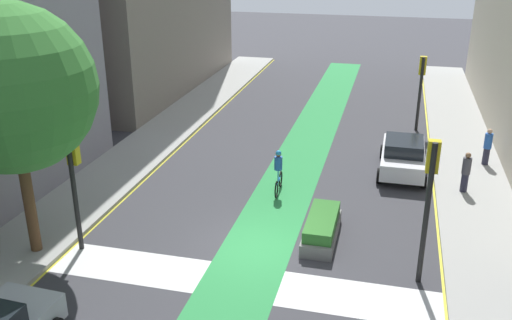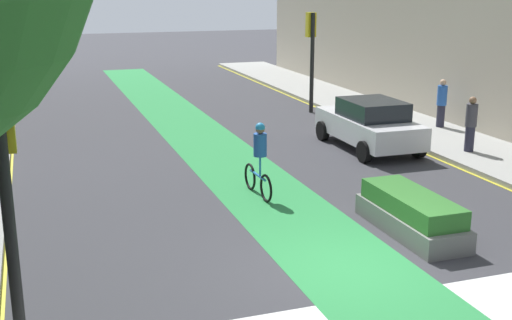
{
  "view_description": "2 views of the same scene",
  "coord_description": "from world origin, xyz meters",
  "px_view_note": "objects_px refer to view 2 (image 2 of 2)",
  "views": [
    {
      "loc": [
        4.0,
        -15.88,
        9.73
      ],
      "look_at": [
        -0.88,
        3.58,
        1.72
      ],
      "focal_mm": 39.62,
      "sensor_mm": 36.0,
      "label": 1
    },
    {
      "loc": [
        -5.2,
        -9.89,
        5.06
      ],
      "look_at": [
        -0.73,
        3.13,
        1.33
      ],
      "focal_mm": 46.05,
      "sensor_mm": 36.0,
      "label": 2
    }
  ],
  "objects_px": {
    "traffic_signal_near_left": "(4,169)",
    "median_planter": "(411,214)",
    "pedestrian_sidewalk_right_a": "(442,103)",
    "pedestrian_sidewalk_right_b": "(471,124)",
    "cyclist_in_lane": "(259,158)",
    "car_white_right_far": "(370,124)",
    "traffic_signal_far_right": "(311,43)"
  },
  "relations": [
    {
      "from": "pedestrian_sidewalk_right_b",
      "to": "median_planter",
      "type": "distance_m",
      "value": 7.06
    },
    {
      "from": "cyclist_in_lane",
      "to": "pedestrian_sidewalk_right_b",
      "type": "distance_m",
      "value": 7.44
    },
    {
      "from": "traffic_signal_near_left",
      "to": "median_planter",
      "type": "distance_m",
      "value": 8.4
    },
    {
      "from": "traffic_signal_near_left",
      "to": "pedestrian_sidewalk_right_a",
      "type": "distance_m",
      "value": 17.6
    },
    {
      "from": "traffic_signal_near_left",
      "to": "pedestrian_sidewalk_right_b",
      "type": "height_order",
      "value": "traffic_signal_near_left"
    },
    {
      "from": "traffic_signal_far_right",
      "to": "median_planter",
      "type": "xyz_separation_m",
      "value": [
        -3.31,
        -12.9,
        -2.37
      ]
    },
    {
      "from": "cyclist_in_lane",
      "to": "median_planter",
      "type": "relative_size",
      "value": 0.63
    },
    {
      "from": "car_white_right_far",
      "to": "pedestrian_sidewalk_right_b",
      "type": "distance_m",
      "value": 3.0
    },
    {
      "from": "cyclist_in_lane",
      "to": "pedestrian_sidewalk_right_a",
      "type": "relative_size",
      "value": 1.11
    },
    {
      "from": "car_white_right_far",
      "to": "pedestrian_sidewalk_right_a",
      "type": "height_order",
      "value": "pedestrian_sidewalk_right_a"
    },
    {
      "from": "traffic_signal_far_right",
      "to": "pedestrian_sidewalk_right_b",
      "type": "height_order",
      "value": "traffic_signal_far_right"
    },
    {
      "from": "traffic_signal_far_right",
      "to": "car_white_right_far",
      "type": "distance_m",
      "value": 6.57
    },
    {
      "from": "traffic_signal_near_left",
      "to": "car_white_right_far",
      "type": "relative_size",
      "value": 0.93
    },
    {
      "from": "pedestrian_sidewalk_right_b",
      "to": "cyclist_in_lane",
      "type": "bearing_deg",
      "value": -167.32
    },
    {
      "from": "car_white_right_far",
      "to": "cyclist_in_lane",
      "type": "distance_m",
      "value": 5.91
    },
    {
      "from": "traffic_signal_near_left",
      "to": "cyclist_in_lane",
      "type": "xyz_separation_m",
      "value": [
        5.45,
        5.77,
        -1.79
      ]
    },
    {
      "from": "traffic_signal_near_left",
      "to": "pedestrian_sidewalk_right_b",
      "type": "distance_m",
      "value": 14.81
    },
    {
      "from": "median_planter",
      "to": "pedestrian_sidewalk_right_b",
      "type": "bearing_deg",
      "value": 44.22
    },
    {
      "from": "traffic_signal_far_right",
      "to": "median_planter",
      "type": "distance_m",
      "value": 13.53
    },
    {
      "from": "pedestrian_sidewalk_right_b",
      "to": "median_planter",
      "type": "bearing_deg",
      "value": -135.78
    },
    {
      "from": "car_white_right_far",
      "to": "pedestrian_sidewalk_right_a",
      "type": "bearing_deg",
      "value": 22.28
    },
    {
      "from": "traffic_signal_far_right",
      "to": "pedestrian_sidewalk_right_b",
      "type": "relative_size",
      "value": 2.37
    },
    {
      "from": "cyclist_in_lane",
      "to": "pedestrian_sidewalk_right_b",
      "type": "xyz_separation_m",
      "value": [
        7.25,
        1.63,
        0.02
      ]
    },
    {
      "from": "traffic_signal_far_right",
      "to": "traffic_signal_near_left",
      "type": "bearing_deg",
      "value": -125.49
    },
    {
      "from": "traffic_signal_near_left",
      "to": "car_white_right_far",
      "type": "xyz_separation_m",
      "value": [
        10.28,
        9.17,
        -1.96
      ]
    },
    {
      "from": "cyclist_in_lane",
      "to": "pedestrian_sidewalk_right_b",
      "type": "relative_size",
      "value": 1.12
    },
    {
      "from": "traffic_signal_far_right",
      "to": "car_white_right_far",
      "type": "height_order",
      "value": "traffic_signal_far_right"
    },
    {
      "from": "traffic_signal_far_right",
      "to": "pedestrian_sidewalk_right_a",
      "type": "height_order",
      "value": "traffic_signal_far_right"
    },
    {
      "from": "pedestrian_sidewalk_right_a",
      "to": "median_planter",
      "type": "distance_m",
      "value": 10.28
    },
    {
      "from": "cyclist_in_lane",
      "to": "car_white_right_far",
      "type": "bearing_deg",
      "value": 35.14
    },
    {
      "from": "pedestrian_sidewalk_right_a",
      "to": "median_planter",
      "type": "height_order",
      "value": "pedestrian_sidewalk_right_a"
    },
    {
      "from": "traffic_signal_near_left",
      "to": "traffic_signal_far_right",
      "type": "xyz_separation_m",
      "value": [
        10.98,
        15.4,
        0.01
      ]
    }
  ]
}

